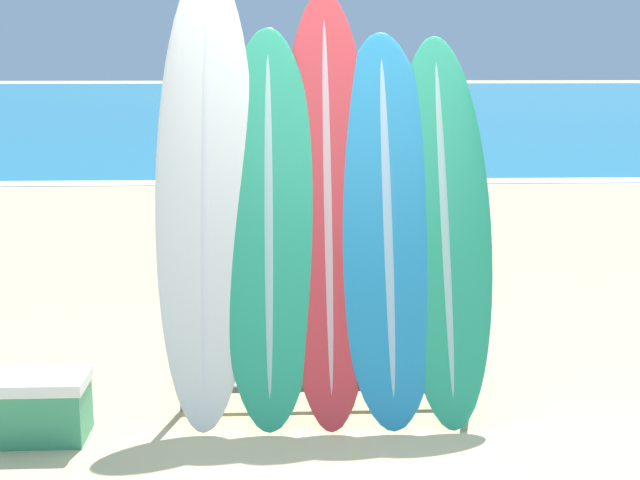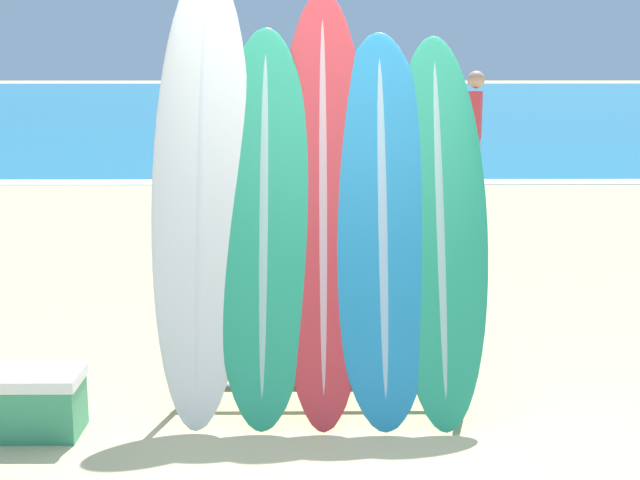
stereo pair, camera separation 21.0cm
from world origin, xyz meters
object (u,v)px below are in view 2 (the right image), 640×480
(person_mid_beach, at_px, (397,174))
(person_far_left, at_px, (474,130))
(surfboard_slot_2, at_px, (323,199))
(surfboard_slot_3, at_px, (382,222))
(person_far_right, at_px, (387,140))
(person_near_water, at_px, (375,146))
(surfboard_slot_0, at_px, (202,185))
(surfboard_rack, at_px, (321,335))
(surfboard_slot_1, at_px, (264,220))
(surfboard_slot_4, at_px, (440,224))
(cooler_box, at_px, (33,403))

(person_mid_beach, relative_size, person_far_left, 1.00)
(surfboard_slot_2, height_order, surfboard_slot_3, surfboard_slot_2)
(person_far_right, bearing_deg, person_near_water, 58.28)
(surfboard_slot_0, relative_size, person_near_water, 1.54)
(surfboard_rack, distance_m, person_near_water, 6.31)
(person_far_left, height_order, person_far_right, person_far_left)
(surfboard_slot_3, xyz_separation_m, person_far_right, (0.65, 7.64, -0.23))
(person_near_water, bearing_deg, surfboard_slot_1, -71.78)
(surfboard_slot_1, distance_m, person_far_right, 7.75)
(surfboard_rack, distance_m, surfboard_slot_3, 0.71)
(surfboard_rack, xyz_separation_m, person_far_left, (2.18, 7.59, 0.54))
(surfboard_slot_2, xyz_separation_m, person_near_water, (0.71, 6.10, -0.29))
(surfboard_rack, height_order, surfboard_slot_2, surfboard_slot_2)
(surfboard_slot_1, distance_m, surfboard_slot_4, 0.97)
(surfboard_rack, xyz_separation_m, surfboard_slot_2, (0.01, 0.15, 0.74))
(surfboard_slot_2, height_order, surfboard_slot_4, surfboard_slot_2)
(surfboard_slot_2, bearing_deg, person_far_left, 73.77)
(surfboard_slot_2, height_order, person_far_left, surfboard_slot_2)
(cooler_box, bearing_deg, person_far_right, 72.81)
(person_far_left, xyz_separation_m, person_far_right, (-1.19, 0.15, -0.15))
(surfboard_rack, xyz_separation_m, person_near_water, (0.72, 6.25, 0.45))
(surfboard_slot_4, xyz_separation_m, person_far_right, (0.33, 7.64, -0.21))
(person_mid_beach, xyz_separation_m, person_far_left, (1.50, 4.74, -0.00))
(person_near_water, height_order, person_far_right, person_near_water)
(surfboard_rack, xyz_separation_m, surfboard_slot_1, (-0.31, 0.09, 0.63))
(surfboard_slot_2, height_order, person_far_right, surfboard_slot_2)
(person_far_left, bearing_deg, surfboard_slot_4, -173.08)
(surfboard_slot_1, relative_size, surfboard_slot_2, 0.91)
(person_mid_beach, distance_m, cooler_box, 3.94)
(surfboard_slot_4, bearing_deg, surfboard_slot_0, 176.71)
(surfboard_rack, height_order, person_far_left, person_far_left)
(surfboard_rack, height_order, surfboard_slot_0, surfboard_slot_0)
(surfboard_slot_0, distance_m, surfboard_slot_2, 0.68)
(surfboard_slot_3, xyz_separation_m, cooler_box, (-1.85, -0.43, -0.88))
(surfboard_slot_1, distance_m, cooler_box, 1.55)
(person_far_right, xyz_separation_m, cooler_box, (-2.50, -8.07, -0.65))
(person_near_water, relative_size, person_far_right, 1.07)
(surfboard_slot_4, relative_size, person_far_left, 1.17)
(surfboard_slot_2, height_order, person_mid_beach, surfboard_slot_2)
(surfboard_slot_3, relative_size, person_near_water, 1.30)
(surfboard_slot_4, relative_size, person_far_right, 1.38)
(surfboard_slot_3, height_order, person_near_water, surfboard_slot_3)
(surfboard_slot_1, xyz_separation_m, person_far_right, (1.30, 7.64, -0.24))
(surfboard_slot_2, distance_m, person_far_right, 7.65)
(surfboard_slot_1, distance_m, surfboard_slot_2, 0.35)
(person_near_water, bearing_deg, cooler_box, -80.93)
(surfboard_slot_3, height_order, cooler_box, surfboard_slot_3)
(surfboard_slot_0, xyz_separation_m, person_far_left, (2.84, 7.42, -0.28))
(surfboard_slot_3, distance_m, person_mid_beach, 2.78)
(surfboard_rack, distance_m, surfboard_slot_1, 0.71)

